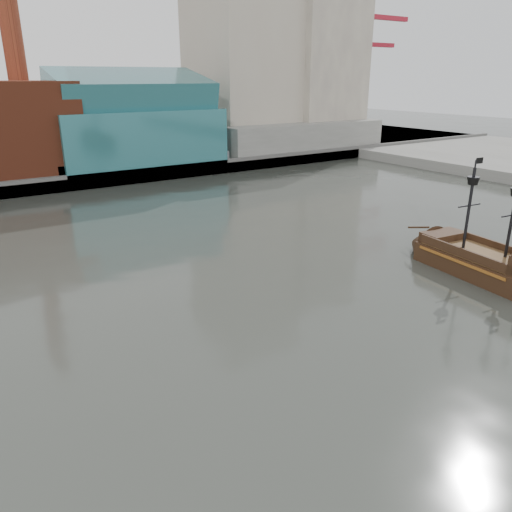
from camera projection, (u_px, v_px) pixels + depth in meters
ground at (372, 342)px, 35.11m from camera, size 400.00×400.00×0.00m
promenade_far at (56, 159)px, 106.75m from camera, size 220.00×60.00×2.00m
seawall at (98, 180)px, 83.57m from camera, size 220.00×1.00×2.60m
skyline at (77, 38)px, 95.67m from camera, size 149.00×45.00×62.00m
crane_a at (360, 71)px, 133.86m from camera, size 22.50×4.00×32.25m
crane_b at (358, 84)px, 147.90m from camera, size 19.10×4.00×26.25m
pirate_ship at (482, 265)px, 46.61m from camera, size 6.33×15.92×11.60m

